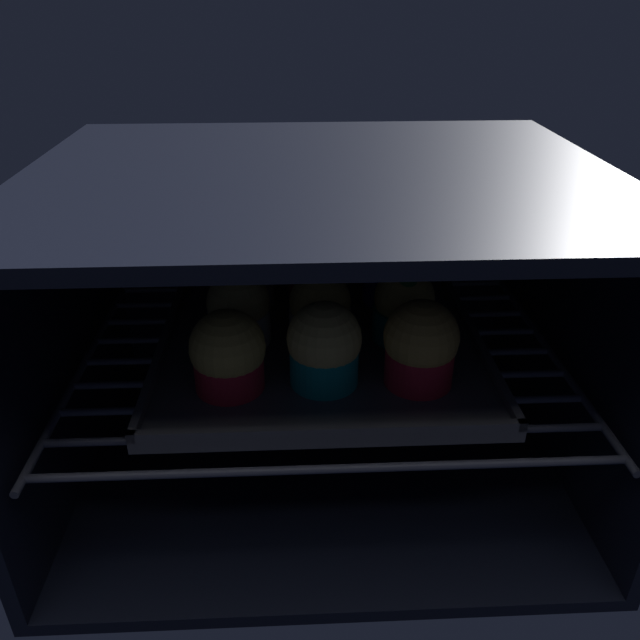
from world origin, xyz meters
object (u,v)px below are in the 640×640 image
at_px(baking_tray, 320,341).
at_px(muffin_row2_col1, 316,272).
at_px(muffin_row0_col1, 320,347).
at_px(muffin_row0_col2, 421,346).
at_px(muffin_row2_col2, 390,272).
at_px(muffin_row1_col0, 239,310).
at_px(muffin_row1_col2, 404,307).
at_px(muffin_row0_col0, 228,354).
at_px(muffin_row1_col1, 321,309).
at_px(muffin_row2_col0, 246,276).

bearing_deg(baking_tray, muffin_row2_col1, 90.50).
relative_size(muffin_row0_col1, muffin_row0_col2, 0.98).
bearing_deg(muffin_row2_col2, baking_tray, -134.91).
bearing_deg(muffin_row2_col2, muffin_row0_col2, -89.30).
distance_m(muffin_row1_col0, muffin_row1_col2, 0.19).
relative_size(muffin_row0_col0, muffin_row1_col2, 0.97).
relative_size(muffin_row0_col2, muffin_row1_col0, 1.08).
xyz_separation_m(baking_tray, muffin_row0_col1, (-0.00, -0.09, 0.05)).
bearing_deg(baking_tray, muffin_row1_col0, -179.51).
relative_size(baking_tray, muffin_row2_col1, 4.04).
relative_size(muffin_row2_col1, muffin_row2_col2, 1.04).
height_order(muffin_row1_col0, muffin_row1_col1, muffin_row1_col0).
xyz_separation_m(muffin_row2_col1, muffin_row2_col2, (0.10, 0.00, -0.00)).
relative_size(muffin_row0_col2, muffin_row1_col1, 1.10).
relative_size(muffin_row0_col1, muffin_row1_col1, 1.07).
bearing_deg(muffin_row1_col0, muffin_row2_col0, 88.67).
height_order(muffin_row1_col1, muffin_row2_col1, muffin_row2_col1).
relative_size(baking_tray, muffin_row1_col2, 4.17).
height_order(muffin_row0_col0, muffin_row1_col2, muffin_row1_col2).
xyz_separation_m(muffin_row1_col2, muffin_row2_col2, (-0.00, 0.10, -0.00)).
distance_m(muffin_row0_col1, muffin_row1_col2, 0.13).
height_order(baking_tray, muffin_row0_col2, muffin_row0_col2).
relative_size(muffin_row1_col2, muffin_row2_col2, 1.01).
bearing_deg(muffin_row2_col2, muffin_row0_col1, -117.92).
height_order(muffin_row0_col1, muffin_row1_col0, muffin_row0_col1).
height_order(muffin_row1_col0, muffin_row1_col2, muffin_row1_col2).
bearing_deg(muffin_row0_col1, muffin_row1_col0, 134.49).
relative_size(muffin_row1_col2, muffin_row2_col0, 1.09).
bearing_deg(muffin_row0_col1, muffin_row2_col1, 89.06).
xyz_separation_m(muffin_row1_col1, muffin_row2_col2, (0.09, 0.10, 0.00)).
height_order(muffin_row2_col1, muffin_row2_col2, muffin_row2_col1).
xyz_separation_m(muffin_row0_col2, muffin_row1_col0, (-0.19, 0.09, -0.00)).
bearing_deg(muffin_row1_col2, muffin_row1_col1, 179.45).
distance_m(muffin_row0_col1, muffin_row1_col1, 0.09).
bearing_deg(muffin_row1_col1, muffin_row0_col0, -136.41).
bearing_deg(muffin_row0_col2, muffin_row2_col1, 117.65).
xyz_separation_m(baking_tray, muffin_row1_col2, (0.10, -0.00, 0.05)).
bearing_deg(muffin_row2_col2, muffin_row1_col2, -89.48).
height_order(muffin_row1_col1, muffin_row2_col0, muffin_row1_col1).
xyz_separation_m(baking_tray, muffin_row2_col0, (-0.09, 0.10, 0.04)).
xyz_separation_m(muffin_row2_col0, muffin_row2_col1, (0.09, -0.01, 0.01)).
xyz_separation_m(baking_tray, muffin_row2_col2, (0.09, 0.10, 0.05)).
bearing_deg(muffin_row2_col0, baking_tray, -46.95).
bearing_deg(muffin_row0_col1, muffin_row0_col0, -177.07).
bearing_deg(muffin_row0_col2, muffin_row2_col2, 90.70).
height_order(muffin_row0_col0, muffin_row2_col1, muffin_row2_col1).
bearing_deg(muffin_row1_col0, muffin_row0_col1, -45.51).
bearing_deg(muffin_row2_col2, muffin_row1_col1, -133.75).
distance_m(baking_tray, muffin_row2_col2, 0.14).
bearing_deg(muffin_row2_col1, muffin_row1_col1, -88.56).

